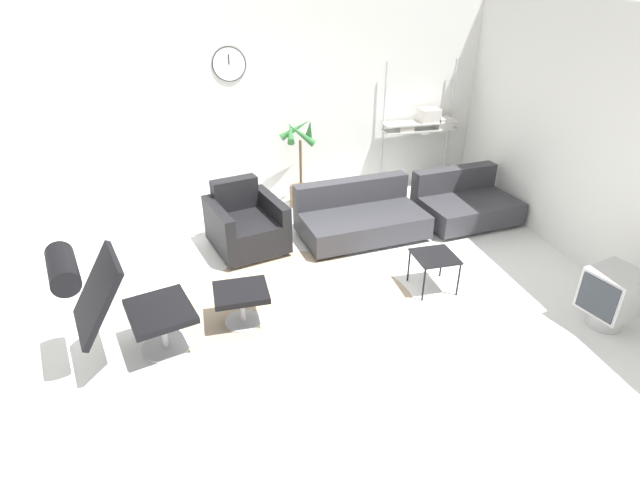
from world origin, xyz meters
TOP-DOWN VIEW (x-y plane):
  - ground_plane at (0.00, 0.00)m, footprint 12.00×12.00m
  - wall_back at (-0.00, 2.78)m, footprint 12.00×0.09m
  - wall_right at (3.36, 0.00)m, footprint 0.06×12.00m
  - round_rug at (-0.02, -0.21)m, footprint 2.39×2.39m
  - lounge_chair at (-1.69, -0.59)m, footprint 1.13×0.84m
  - ottoman at (-0.61, -0.29)m, footprint 0.51×0.43m
  - armchair_red at (-0.40, 1.23)m, footprint 1.00×1.06m
  - couch_low at (1.07, 1.23)m, footprint 1.66×1.08m
  - couch_second at (2.60, 1.32)m, footprint 1.35×1.05m
  - side_table at (1.44, -0.17)m, footprint 0.43×0.43m
  - crt_television at (2.78, -1.18)m, footprint 0.55×0.52m
  - potted_plant at (0.53, 2.34)m, footprint 0.47×0.54m
  - shelf_unit at (2.49, 2.54)m, footprint 1.15×0.28m

SIDE VIEW (x-z plane):
  - ground_plane at x=0.00m, z-range 0.00..0.00m
  - round_rug at x=-0.02m, z-range 0.00..0.01m
  - couch_low at x=1.07m, z-range -0.10..0.56m
  - couch_second at x=2.60m, z-range -0.10..0.56m
  - ottoman at x=-0.61m, z-range 0.10..0.48m
  - armchair_red at x=-0.40m, z-range -0.11..0.70m
  - crt_television at x=2.78m, z-range 0.04..0.64m
  - side_table at x=1.44m, z-range 0.16..0.56m
  - potted_plant at x=0.53m, z-range -0.20..1.12m
  - lounge_chair at x=-1.69m, z-range 0.13..1.28m
  - shelf_unit at x=2.49m, z-range 0.09..2.02m
  - wall_right at x=3.36m, z-range 0.00..2.80m
  - wall_back at x=0.00m, z-range 0.00..2.80m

